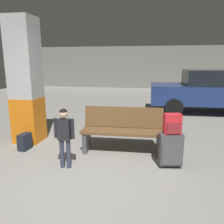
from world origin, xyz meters
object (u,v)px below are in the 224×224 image
(structural_pillar, at_px, (26,82))
(suitcase, at_px, (171,149))
(bench, at_px, (122,130))
(child, at_px, (64,132))
(backpack_dark_floor, at_px, (24,142))
(parked_car_near, at_px, (212,90))
(backpack_bright, at_px, (172,124))

(structural_pillar, height_order, suitcase, structural_pillar)
(bench, bearing_deg, child, -134.11)
(suitcase, height_order, backpack_dark_floor, suitcase)
(backpack_dark_floor, xyz_separation_m, parked_car_near, (4.59, 4.36, 0.64))
(backpack_dark_floor, distance_m, parked_car_near, 6.37)
(structural_pillar, height_order, child, structural_pillar)
(suitcase, distance_m, backpack_dark_floor, 2.93)
(structural_pillar, relative_size, backpack_dark_floor, 7.98)
(bench, xyz_separation_m, parked_car_near, (2.59, 4.10, 0.36))
(parked_car_near, bearing_deg, backpack_bright, -109.91)
(suitcase, bearing_deg, structural_pillar, 165.31)
(bench, bearing_deg, structural_pillar, 173.17)
(child, bearing_deg, structural_pillar, 138.93)
(backpack_bright, distance_m, parked_car_near, 4.94)
(bench, relative_size, child, 1.56)
(suitcase, bearing_deg, bench, 148.88)
(backpack_bright, distance_m, backpack_dark_floor, 2.99)
(structural_pillar, bearing_deg, bench, -6.83)
(structural_pillar, relative_size, bench, 1.68)
(structural_pillar, bearing_deg, parked_car_near, 38.77)
(child, bearing_deg, backpack_dark_floor, 151.43)
(structural_pillar, distance_m, parked_car_near, 6.15)
(bench, relative_size, backpack_dark_floor, 4.76)
(structural_pillar, height_order, bench, structural_pillar)
(child, height_order, parked_car_near, parked_car_near)
(structural_pillar, distance_m, suitcase, 3.35)
(bench, distance_m, parked_car_near, 4.86)
(backpack_bright, bearing_deg, suitcase, 144.25)
(suitcase, distance_m, child, 1.83)
(suitcase, distance_m, parked_car_near, 4.96)
(bench, height_order, backpack_bright, backpack_bright)
(parked_car_near, bearing_deg, structural_pillar, -141.23)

